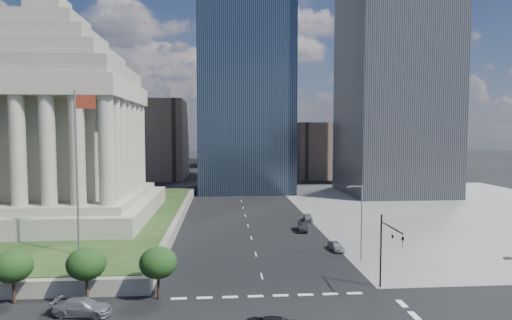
{
  "coord_description": "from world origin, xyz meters",
  "views": [
    {
      "loc": [
        -4.5,
        -28.67,
        16.9
      ],
      "look_at": [
        -0.6,
        21.07,
        13.55
      ],
      "focal_mm": 30.0,
      "sensor_mm": 36.0,
      "label": 1
    }
  ],
  "objects": [
    {
      "name": "flagpole",
      "position": [
        -21.83,
        24.0,
        13.11
      ],
      "size": [
        2.52,
        0.24,
        20.0
      ],
      "color": "slate",
      "rests_on": "plaza_lawn"
    },
    {
      "name": "building_filler_nw",
      "position": [
        -30.0,
        130.0,
        14.0
      ],
      "size": [
        24.0,
        30.0,
        28.0
      ],
      "primitive_type": "cube",
      "color": "brown",
      "rests_on": "ground"
    },
    {
      "name": "parked_sedan_far",
      "position": [
        11.5,
        49.82,
        0.7
      ],
      "size": [
        2.13,
        4.29,
        1.41
      ],
      "primitive_type": "imported",
      "rotation": [
        0.0,
        0.0,
        -0.12
      ],
      "color": "slate",
      "rests_on": "ground"
    },
    {
      "name": "sidewalk_ne",
      "position": [
        46.0,
        60.0,
        0.01
      ],
      "size": [
        68.0,
        90.0,
        0.03
      ],
      "primitive_type": "cube",
      "color": "slate",
      "rests_on": "ground"
    },
    {
      "name": "building_filler_ne",
      "position": [
        32.0,
        130.0,
        10.0
      ],
      "size": [
        20.0,
        30.0,
        20.0
      ],
      "primitive_type": "cube",
      "color": "brown",
      "rests_on": "ground"
    },
    {
      "name": "midrise_glass",
      "position": [
        2.0,
        95.0,
        30.0
      ],
      "size": [
        26.0,
        26.0,
        60.0
      ],
      "primitive_type": "cube",
      "color": "black",
      "rests_on": "ground"
    },
    {
      "name": "suv_grey",
      "position": [
        -17.4,
        10.7,
        0.77
      ],
      "size": [
        2.82,
        5.52,
        1.54
      ],
      "primitive_type": "imported",
      "rotation": [
        0.0,
        0.0,
        1.44
      ],
      "color": "slate",
      "rests_on": "ground"
    },
    {
      "name": "parked_sedan_mid",
      "position": [
        9.0,
        42.05,
        0.74
      ],
      "size": [
        2.13,
        4.65,
        1.48
      ],
      "primitive_type": "imported",
      "rotation": [
        0.0,
        0.0,
        -0.13
      ],
      "color": "black",
      "rests_on": "ground"
    },
    {
      "name": "street_lamp_north",
      "position": [
        13.33,
        25.0,
        5.66
      ],
      "size": [
        2.13,
        0.22,
        10.0
      ],
      "color": "slate",
      "rests_on": "ground"
    },
    {
      "name": "highrise_ne",
      "position": [
        42.0,
        85.0,
        50.0
      ],
      "size": [
        26.0,
        28.0,
        100.0
      ],
      "primitive_type": "cube",
      "color": "black",
      "rests_on": "ground"
    },
    {
      "name": "ground",
      "position": [
        0.0,
        100.0,
        0.0
      ],
      "size": [
        500.0,
        500.0,
        0.0
      ],
      "primitive_type": "plane",
      "color": "black",
      "rests_on": "ground"
    },
    {
      "name": "traffic_signal_ne",
      "position": [
        12.5,
        13.7,
        5.25
      ],
      "size": [
        0.3,
        5.74,
        8.0
      ],
      "color": "black",
      "rests_on": "ground"
    },
    {
      "name": "parked_sedan_near",
      "position": [
        11.5,
        29.89,
        0.66
      ],
      "size": [
        3.95,
        1.8,
        1.31
      ],
      "primitive_type": "imported",
      "rotation": [
        0.0,
        0.0,
        0.07
      ],
      "color": "gray",
      "rests_on": "ground"
    },
    {
      "name": "war_memorial",
      "position": [
        -34.0,
        48.0,
        21.4
      ],
      "size": [
        34.0,
        34.0,
        39.0
      ],
      "primitive_type": null,
      "color": "gray",
      "rests_on": "plaza_lawn"
    }
  ]
}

